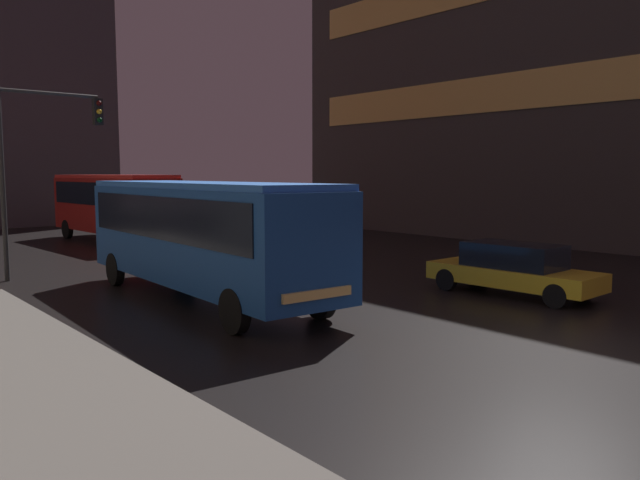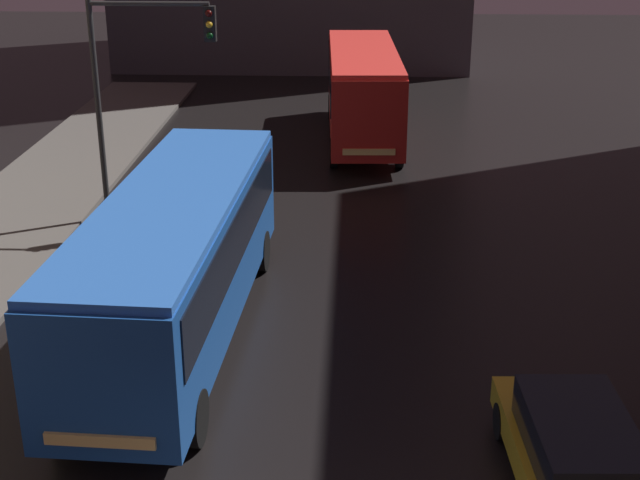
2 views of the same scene
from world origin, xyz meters
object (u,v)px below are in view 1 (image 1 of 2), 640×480
object	(u,v)px
bus_near	(203,228)
traffic_light_main	(38,147)
bus_far	(113,201)
car_taxi	(513,269)

from	to	relation	value
bus_near	traffic_light_main	xyz separation A→B (m)	(-2.21, 6.73, 2.32)
bus_far	traffic_light_main	world-z (taller)	traffic_light_main
car_taxi	bus_far	bearing A→B (deg)	-83.37
bus_near	traffic_light_main	world-z (taller)	traffic_light_main
bus_far	bus_near	bearing A→B (deg)	73.98
car_taxi	traffic_light_main	world-z (taller)	traffic_light_main
bus_far	car_taxi	bearing A→B (deg)	96.47
bus_far	car_taxi	distance (m)	21.07
bus_near	car_taxi	xyz separation A→B (m)	(7.06, -5.04, -1.22)
car_taxi	traffic_light_main	bearing A→B (deg)	-54.01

